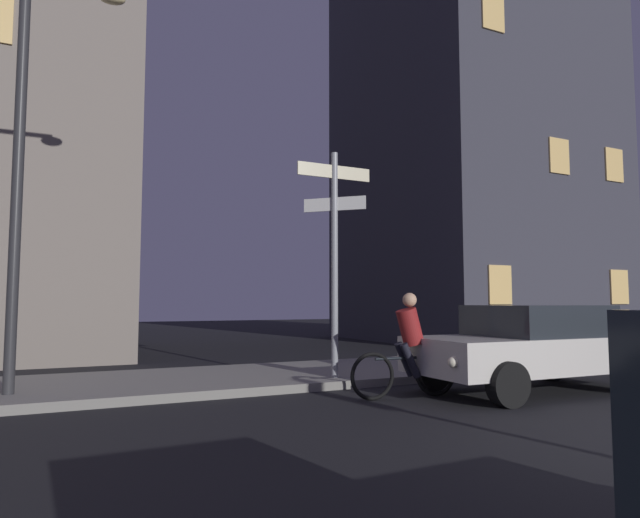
{
  "coord_description": "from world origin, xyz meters",
  "views": [
    {
      "loc": [
        -5.68,
        -3.43,
        1.46
      ],
      "look_at": [
        -1.56,
        5.04,
        2.2
      ],
      "focal_mm": 30.97,
      "sensor_mm": 36.0,
      "label": 1
    }
  ],
  "objects_px": {
    "street_lamp": "(33,137)",
    "signpost": "(335,244)",
    "car_near_right": "(534,346)",
    "cyclist": "(407,349)"
  },
  "relations": [
    {
      "from": "street_lamp",
      "to": "car_near_right",
      "type": "height_order",
      "value": "street_lamp"
    },
    {
      "from": "car_near_right",
      "to": "cyclist",
      "type": "distance_m",
      "value": 2.26
    },
    {
      "from": "street_lamp",
      "to": "signpost",
      "type": "bearing_deg",
      "value": -5.8
    },
    {
      "from": "street_lamp",
      "to": "car_near_right",
      "type": "bearing_deg",
      "value": -18.63
    },
    {
      "from": "street_lamp",
      "to": "cyclist",
      "type": "height_order",
      "value": "street_lamp"
    },
    {
      "from": "signpost",
      "to": "car_near_right",
      "type": "relative_size",
      "value": 0.95
    },
    {
      "from": "car_near_right",
      "to": "cyclist",
      "type": "xyz_separation_m",
      "value": [
        -2.22,
        0.41,
        -0.0
      ]
    },
    {
      "from": "car_near_right",
      "to": "cyclist",
      "type": "height_order",
      "value": "cyclist"
    },
    {
      "from": "cyclist",
      "to": "signpost",
      "type": "bearing_deg",
      "value": 104.47
    },
    {
      "from": "signpost",
      "to": "car_near_right",
      "type": "height_order",
      "value": "signpost"
    }
  ]
}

